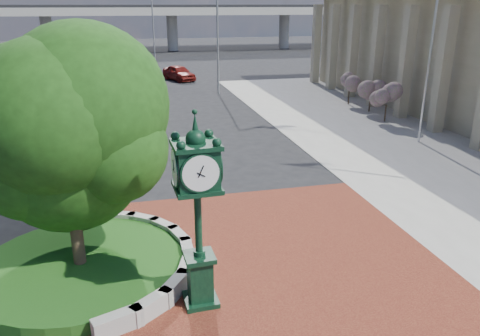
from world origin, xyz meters
name	(u,v)px	position (x,y,z in m)	size (l,w,h in m)	color
ground	(243,254)	(0.00, 0.00, 0.00)	(200.00, 200.00, 0.00)	black
plaza	(250,269)	(0.00, -1.00, 0.02)	(12.00, 12.00, 0.04)	#5E1F16
sidewalk	(462,139)	(16.00, 10.00, 0.02)	(20.00, 50.00, 0.04)	#9E9B93
planter_wall	(158,257)	(-2.71, 0.00, 0.27)	(2.96, 6.77, 0.54)	#9E9B93
grass_bed	(81,268)	(-5.00, 0.00, 0.20)	(6.10, 6.10, 0.40)	#1B4012
overpass	(140,11)	(-0.22, 70.00, 6.54)	(90.00, 12.00, 7.50)	#9E9B93
tree_planter	(67,156)	(-5.00, 0.00, 3.72)	(5.20, 5.20, 6.33)	#38281C
tree_street	(114,77)	(-4.00, 18.00, 3.24)	(4.40, 4.40, 5.45)	#38281C
post_clock	(198,205)	(-1.74, -2.29, 2.90)	(1.15, 1.15, 5.27)	black
parked_car	(179,73)	(2.20, 36.78, 0.80)	(1.88, 4.67, 1.59)	#65120E
flagpole_b	(432,40)	(13.15, 10.14, 5.78)	(1.77, 0.20, 11.28)	silver
street_lamp_near	(220,30)	(4.92, 28.02, 5.52)	(2.06, 0.79, 9.42)	slate
street_lamp_far	(155,29)	(0.37, 42.55, 4.96)	(1.89, 0.48, 8.47)	slate
shrub_near	(387,99)	(13.77, 15.08, 1.59)	(1.20, 1.20, 2.20)	#38281C
shrub_mid	(371,91)	(14.28, 18.21, 1.59)	(1.20, 1.20, 2.20)	#38281C
shrub_far	(350,85)	(13.96, 21.05, 1.59)	(1.20, 1.20, 2.20)	#38281C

